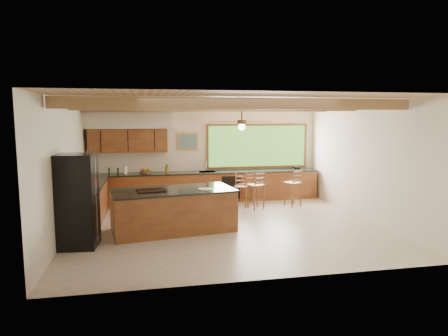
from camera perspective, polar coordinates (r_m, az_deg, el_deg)
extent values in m
plane|color=beige|center=(9.70, 0.28, -8.27)|extent=(7.20, 7.20, 0.00)
cube|color=beige|center=(12.59, -2.68, 2.28)|extent=(7.20, 0.04, 3.00)
cube|color=beige|center=(6.29, 6.25, -2.87)|extent=(7.20, 0.04, 3.00)
cube|color=beige|center=(9.38, -21.80, 0.02)|extent=(0.04, 6.50, 3.00)
cube|color=beige|center=(10.72, 19.50, 0.98)|extent=(0.04, 6.50, 3.00)
cube|color=#AD7D56|center=(9.35, 0.30, 9.74)|extent=(7.20, 6.50, 0.04)
cube|color=#936A49|center=(7.78, 2.69, 9.17)|extent=(7.10, 0.15, 0.22)
cube|color=#936A49|center=(9.83, -0.30, 8.80)|extent=(7.10, 0.15, 0.22)
cube|color=#936A49|center=(11.61, -2.01, 8.58)|extent=(7.10, 0.15, 0.22)
cube|color=brown|center=(12.24, -13.53, 3.82)|extent=(2.30, 0.35, 0.70)
cube|color=beige|center=(12.15, -13.62, 6.63)|extent=(2.60, 0.50, 0.48)
cylinder|color=#FFEABF|center=(12.20, -16.89, 5.44)|extent=(0.10, 0.10, 0.01)
cylinder|color=#FFEABF|center=(12.15, -10.27, 5.63)|extent=(0.10, 0.10, 0.01)
cube|color=#5F9D38|center=(12.91, 4.82, 3.15)|extent=(3.20, 0.04, 1.30)
cube|color=#BB8839|center=(12.46, -5.18, 3.82)|extent=(0.64, 0.03, 0.54)
cube|color=#3C6C57|center=(12.44, -5.17, 3.82)|extent=(0.54, 0.01, 0.44)
cube|color=brown|center=(12.40, -2.42, -2.74)|extent=(7.00, 0.65, 0.88)
cube|color=black|center=(12.33, -2.43, -0.63)|extent=(7.04, 0.69, 0.04)
cube|color=brown|center=(10.81, -18.47, -4.62)|extent=(0.65, 2.35, 0.88)
cube|color=black|center=(10.73, -18.57, -2.21)|extent=(0.69, 2.39, 0.04)
cube|color=black|center=(12.21, 1.07, -2.99)|extent=(0.60, 0.02, 0.78)
cube|color=silver|center=(12.32, -2.43, -0.61)|extent=(0.50, 0.38, 0.03)
cylinder|color=silver|center=(12.50, -2.58, 0.27)|extent=(0.03, 0.03, 0.30)
cylinder|color=silver|center=(12.39, -2.51, 0.81)|extent=(0.03, 0.20, 0.03)
cylinder|color=white|center=(12.09, -13.94, -0.30)|extent=(0.10, 0.10, 0.25)
cylinder|color=#193F1C|center=(12.38, -16.10, -0.37)|extent=(0.05, 0.05, 0.18)
cylinder|color=#193F1C|center=(12.22, -14.92, -0.41)|extent=(0.05, 0.05, 0.19)
cube|color=black|center=(13.15, 10.25, 0.06)|extent=(0.24, 0.20, 0.10)
cube|color=brown|center=(9.29, -7.27, -6.11)|extent=(2.88, 1.66, 0.92)
cube|color=black|center=(9.19, -7.32, -3.19)|extent=(2.92, 1.71, 0.04)
cube|color=black|center=(9.08, -10.40, -3.17)|extent=(0.67, 0.57, 0.02)
cylinder|color=white|center=(9.14, -2.71, -3.01)|extent=(0.33, 0.33, 0.02)
cube|color=black|center=(8.49, -20.22, -4.45)|extent=(0.79, 0.78, 1.88)
cube|color=silver|center=(8.44, -17.76, -4.41)|extent=(0.02, 0.05, 1.73)
cube|color=brown|center=(11.53, 2.44, -2.66)|extent=(0.45, 0.45, 0.04)
cylinder|color=brown|center=(11.42, 1.90, -4.36)|extent=(0.03, 0.03, 0.59)
cylinder|color=brown|center=(11.48, 3.29, -4.30)|extent=(0.03, 0.03, 0.59)
cylinder|color=brown|center=(11.69, 1.58, -4.08)|extent=(0.03, 0.03, 0.59)
cylinder|color=brown|center=(11.75, 2.94, -4.02)|extent=(0.03, 0.03, 0.59)
cube|color=brown|center=(11.35, 4.59, -2.46)|extent=(0.52, 0.52, 0.04)
cylinder|color=brown|center=(11.22, 4.01, -4.39)|extent=(0.04, 0.04, 0.66)
cylinder|color=brown|center=(11.31, 5.58, -4.32)|extent=(0.04, 0.04, 0.66)
cylinder|color=brown|center=(11.52, 3.59, -4.08)|extent=(0.04, 0.04, 0.66)
cylinder|color=brown|center=(11.61, 5.12, -4.01)|extent=(0.04, 0.04, 0.66)
cube|color=brown|center=(12.16, 3.28, -2.25)|extent=(0.46, 0.46, 0.04)
cylinder|color=brown|center=(12.05, 2.80, -3.79)|extent=(0.03, 0.03, 0.57)
cylinder|color=brown|center=(12.12, 4.06, -3.74)|extent=(0.03, 0.03, 0.57)
cylinder|color=brown|center=(12.31, 2.49, -3.55)|extent=(0.03, 0.03, 0.57)
cylinder|color=brown|center=(12.38, 3.73, -3.50)|extent=(0.03, 0.03, 0.57)
cube|color=brown|center=(11.83, 9.84, -2.10)|extent=(0.52, 0.52, 0.04)
cylinder|color=brown|center=(11.69, 9.35, -3.98)|extent=(0.04, 0.04, 0.67)
cylinder|color=brown|center=(11.81, 10.82, -3.90)|extent=(0.04, 0.04, 0.67)
cylinder|color=brown|center=(11.99, 8.80, -3.68)|extent=(0.04, 0.04, 0.67)
cylinder|color=brown|center=(12.10, 10.24, -3.61)|extent=(0.04, 0.04, 0.67)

